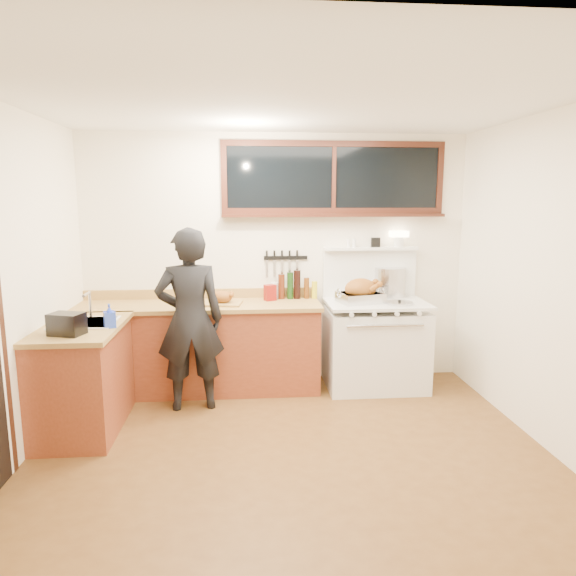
{
  "coord_description": "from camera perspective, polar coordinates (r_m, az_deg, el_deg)",
  "views": [
    {
      "loc": [
        -0.33,
        -3.63,
        1.93
      ],
      "look_at": [
        0.05,
        0.85,
        1.15
      ],
      "focal_mm": 32.0,
      "sensor_mm": 36.0,
      "label": 1
    }
  ],
  "objects": [
    {
      "name": "ground_plane",
      "position": [
        4.13,
        0.32,
        -18.18
      ],
      "size": [
        4.0,
        3.5,
        0.02
      ],
      "primitive_type": "cube",
      "color": "#5A3717"
    },
    {
      "name": "room_shell",
      "position": [
        3.66,
        0.34,
        5.45
      ],
      "size": [
        4.1,
        3.6,
        2.65
      ],
      "color": "white",
      "rests_on": "ground"
    },
    {
      "name": "counter_back",
      "position": [
        5.31,
        -9.79,
        -6.44
      ],
      "size": [
        2.44,
        0.64,
        1.0
      ],
      "color": "maroon",
      "rests_on": "ground"
    },
    {
      "name": "counter_left",
      "position": [
        4.71,
        -21.78,
        -9.18
      ],
      "size": [
        0.64,
        1.09,
        0.9
      ],
      "color": "maroon",
      "rests_on": "ground"
    },
    {
      "name": "sink_unit",
      "position": [
        4.66,
        -21.59,
        -4.28
      ],
      "size": [
        0.5,
        0.45,
        0.37
      ],
      "color": "white",
      "rests_on": "counter_left"
    },
    {
      "name": "vintage_stove",
      "position": [
        5.41,
        9.63,
        -5.97
      ],
      "size": [
        1.02,
        0.74,
        1.6
      ],
      "color": "white",
      "rests_on": "ground"
    },
    {
      "name": "back_window",
      "position": [
        5.43,
        5.11,
        11.22
      ],
      "size": [
        2.32,
        0.13,
        0.77
      ],
      "color": "black",
      "rests_on": "room_shell"
    },
    {
      "name": "knife_strip",
      "position": [
        5.41,
        -0.44,
        3.28
      ],
      "size": [
        0.46,
        0.03,
        0.28
      ],
      "color": "black",
      "rests_on": "room_shell"
    },
    {
      "name": "man",
      "position": [
        4.78,
        -10.85,
        -3.48
      ],
      "size": [
        0.66,
        0.48,
        1.69
      ],
      "color": "black",
      "rests_on": "ground"
    },
    {
      "name": "soap_bottle",
      "position": [
        4.41,
        -19.22,
        -2.94
      ],
      "size": [
        0.11,
        0.12,
        0.19
      ],
      "color": "blue",
      "rests_on": "counter_left"
    },
    {
      "name": "toaster",
      "position": [
        4.29,
        -23.37,
        -3.69
      ],
      "size": [
        0.29,
        0.24,
        0.17
      ],
      "color": "black",
      "rests_on": "counter_left"
    },
    {
      "name": "cutting_board",
      "position": [
        5.12,
        -7.32,
        -1.24
      ],
      "size": [
        0.42,
        0.34,
        0.14
      ],
      "color": "#A78142",
      "rests_on": "counter_back"
    },
    {
      "name": "roast_turkey",
      "position": [
        5.22,
        8.09,
        -0.49
      ],
      "size": [
        0.49,
        0.41,
        0.25
      ],
      "color": "silver",
      "rests_on": "vintage_stove"
    },
    {
      "name": "stockpot",
      "position": [
        5.6,
        11.25,
        0.68
      ],
      "size": [
        0.44,
        0.44,
        0.31
      ],
      "color": "silver",
      "rests_on": "vintage_stove"
    },
    {
      "name": "saucepan",
      "position": [
        5.59,
        9.67,
        -0.22
      ],
      "size": [
        0.2,
        0.31,
        0.13
      ],
      "color": "silver",
      "rests_on": "vintage_stove"
    },
    {
      "name": "pot_lid",
      "position": [
        5.22,
        12.28,
        -1.62
      ],
      "size": [
        0.35,
        0.35,
        0.04
      ],
      "color": "silver",
      "rests_on": "vintage_stove"
    },
    {
      "name": "coffee_tin",
      "position": [
        5.28,
        -2.01,
        -0.52
      ],
      "size": [
        0.13,
        0.12,
        0.16
      ],
      "color": "maroon",
      "rests_on": "counter_back"
    },
    {
      "name": "pitcher",
      "position": [
        5.4,
        -1.48,
        -0.27
      ],
      "size": [
        0.1,
        0.1,
        0.17
      ],
      "color": "white",
      "rests_on": "counter_back"
    },
    {
      "name": "bottle_cluster",
      "position": [
        5.36,
        0.83,
        0.18
      ],
      "size": [
        0.41,
        0.07,
        0.3
      ],
      "color": "black",
      "rests_on": "counter_back"
    }
  ]
}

